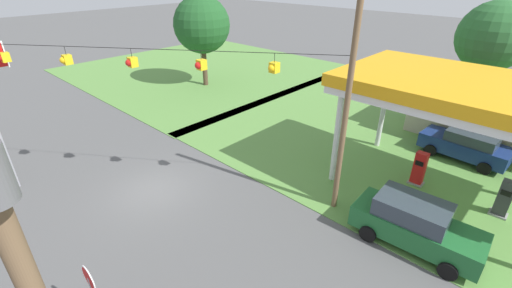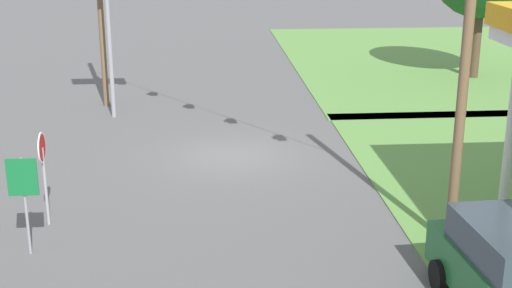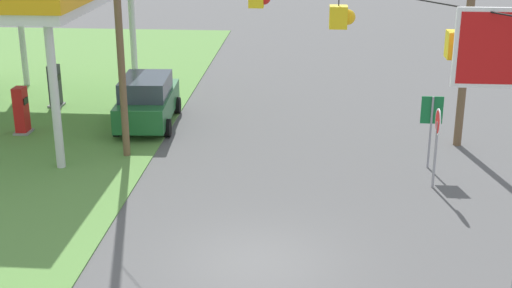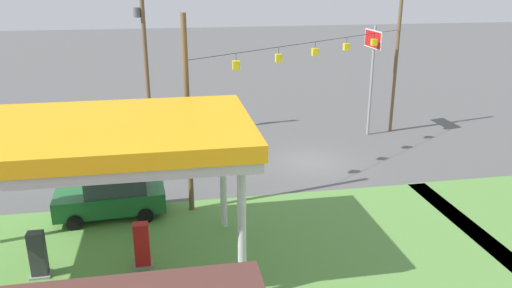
{
  "view_description": "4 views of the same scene",
  "coord_description": "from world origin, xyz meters",
  "px_view_note": "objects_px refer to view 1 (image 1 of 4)",
  "views": [
    {
      "loc": [
        13.24,
        -6.72,
        9.87
      ],
      "look_at": [
        3.27,
        3.9,
        2.28
      ],
      "focal_mm": 24.0,
      "sensor_mm": 36.0,
      "label": 1
    },
    {
      "loc": [
        22.62,
        -0.95,
        7.63
      ],
      "look_at": [
        4.53,
        0.46,
        1.85
      ],
      "focal_mm": 50.0,
      "sensor_mm": 36.0,
      "label": 2
    },
    {
      "loc": [
        -15.31,
        -1.19,
        8.45
      ],
      "look_at": [
        4.71,
        0.37,
        1.42
      ],
      "focal_mm": 50.0,
      "sensor_mm": 36.0,
      "label": 3
    },
    {
      "loc": [
        7.98,
        26.1,
        10.33
      ],
      "look_at": [
        3.83,
        3.2,
        2.43
      ],
      "focal_mm": 35.0,
      "sensor_mm": 36.0,
      "label": 4
    }
  ],
  "objects_px": {
    "car_at_pumps_rear": "(466,145)",
    "fuel_pump_far": "(504,200)",
    "stop_sign_roadside": "(91,285)",
    "tree_west_verge": "(202,25)",
    "fuel_pump_near": "(419,169)",
    "car_at_pumps_front": "(415,224)",
    "gas_station_canopy": "(487,96)",
    "tree_behind_station": "(493,37)"
  },
  "relations": [
    {
      "from": "fuel_pump_near",
      "to": "stop_sign_roadside",
      "type": "relative_size",
      "value": 0.72
    },
    {
      "from": "fuel_pump_far",
      "to": "car_at_pumps_front",
      "type": "height_order",
      "value": "car_at_pumps_front"
    },
    {
      "from": "fuel_pump_far",
      "to": "tree_behind_station",
      "type": "xyz_separation_m",
      "value": [
        -4.57,
        14.38,
        4.44
      ]
    },
    {
      "from": "car_at_pumps_rear",
      "to": "fuel_pump_far",
      "type": "bearing_deg",
      "value": 124.17
    },
    {
      "from": "gas_station_canopy",
      "to": "car_at_pumps_rear",
      "type": "height_order",
      "value": "gas_station_canopy"
    },
    {
      "from": "gas_station_canopy",
      "to": "tree_west_verge",
      "type": "relative_size",
      "value": 1.5
    },
    {
      "from": "tree_behind_station",
      "to": "fuel_pump_far",
      "type": "bearing_deg",
      "value": -72.38
    },
    {
      "from": "car_at_pumps_front",
      "to": "tree_west_verge",
      "type": "bearing_deg",
      "value": 157.76
    },
    {
      "from": "fuel_pump_far",
      "to": "car_at_pumps_front",
      "type": "xyz_separation_m",
      "value": [
        -2.18,
        -4.42,
        0.15
      ]
    },
    {
      "from": "car_at_pumps_front",
      "to": "stop_sign_roadside",
      "type": "bearing_deg",
      "value": -121.92
    },
    {
      "from": "gas_station_canopy",
      "to": "fuel_pump_near",
      "type": "bearing_deg",
      "value": -179.95
    },
    {
      "from": "fuel_pump_near",
      "to": "tree_west_verge",
      "type": "relative_size",
      "value": 0.23
    },
    {
      "from": "fuel_pump_near",
      "to": "car_at_pumps_rear",
      "type": "xyz_separation_m",
      "value": [
        0.98,
        4.41,
        0.06
      ]
    },
    {
      "from": "fuel_pump_far",
      "to": "tree_behind_station",
      "type": "relative_size",
      "value": 0.23
    },
    {
      "from": "tree_behind_station",
      "to": "tree_west_verge",
      "type": "relative_size",
      "value": 1.0
    },
    {
      "from": "car_at_pumps_front",
      "to": "fuel_pump_near",
      "type": "bearing_deg",
      "value": 104.84
    },
    {
      "from": "gas_station_canopy",
      "to": "tree_behind_station",
      "type": "bearing_deg",
      "value": 100.85
    },
    {
      "from": "gas_station_canopy",
      "to": "stop_sign_roadside",
      "type": "bearing_deg",
      "value": -112.03
    },
    {
      "from": "tree_behind_station",
      "to": "stop_sign_roadside",
      "type": "bearing_deg",
      "value": -96.13
    },
    {
      "from": "fuel_pump_near",
      "to": "tree_west_verge",
      "type": "distance_m",
      "value": 21.26
    },
    {
      "from": "car_at_pumps_rear",
      "to": "stop_sign_roadside",
      "type": "distance_m",
      "value": 19.55
    },
    {
      "from": "fuel_pump_far",
      "to": "car_at_pumps_front",
      "type": "bearing_deg",
      "value": -116.21
    },
    {
      "from": "gas_station_canopy",
      "to": "fuel_pump_near",
      "type": "distance_m",
      "value": 4.65
    },
    {
      "from": "car_at_pumps_front",
      "to": "tree_west_verge",
      "type": "xyz_separation_m",
      "value": [
        -21.98,
        7.56,
        4.37
      ]
    },
    {
      "from": "gas_station_canopy",
      "to": "car_at_pumps_front",
      "type": "relative_size",
      "value": 2.41
    },
    {
      "from": "gas_station_canopy",
      "to": "tree_west_verge",
      "type": "bearing_deg",
      "value": 172.01
    },
    {
      "from": "stop_sign_roadside",
      "to": "tree_west_verge",
      "type": "xyz_separation_m",
      "value": [
        -16.5,
        17.6,
        3.55
      ]
    },
    {
      "from": "gas_station_canopy",
      "to": "tree_west_verge",
      "type": "distance_m",
      "value": 22.57
    },
    {
      "from": "car_at_pumps_front",
      "to": "tree_west_verge",
      "type": "distance_m",
      "value": 23.65
    },
    {
      "from": "gas_station_canopy",
      "to": "tree_west_verge",
      "type": "xyz_separation_m",
      "value": [
        -22.35,
        3.14,
        0.23
      ]
    },
    {
      "from": "car_at_pumps_rear",
      "to": "car_at_pumps_front",
      "type": "bearing_deg",
      "value": 96.27
    },
    {
      "from": "tree_behind_station",
      "to": "tree_west_verge",
      "type": "bearing_deg",
      "value": -150.15
    },
    {
      "from": "gas_station_canopy",
      "to": "stop_sign_roadside",
      "type": "height_order",
      "value": "gas_station_canopy"
    },
    {
      "from": "gas_station_canopy",
      "to": "tree_behind_station",
      "type": "height_order",
      "value": "tree_behind_station"
    },
    {
      "from": "fuel_pump_near",
      "to": "fuel_pump_far",
      "type": "relative_size",
      "value": 1.0
    },
    {
      "from": "fuel_pump_near",
      "to": "stop_sign_roadside",
      "type": "bearing_deg",
      "value": -105.61
    },
    {
      "from": "tree_behind_station",
      "to": "gas_station_canopy",
      "type": "bearing_deg",
      "value": -79.15
    },
    {
      "from": "stop_sign_roadside",
      "to": "tree_behind_station",
      "type": "distance_m",
      "value": 29.21
    },
    {
      "from": "gas_station_canopy",
      "to": "fuel_pump_far",
      "type": "height_order",
      "value": "gas_station_canopy"
    },
    {
      "from": "car_at_pumps_rear",
      "to": "stop_sign_roadside",
      "type": "bearing_deg",
      "value": 78.34
    },
    {
      "from": "car_at_pumps_front",
      "to": "car_at_pumps_rear",
      "type": "height_order",
      "value": "car_at_pumps_front"
    },
    {
      "from": "fuel_pump_far",
      "to": "tree_behind_station",
      "type": "height_order",
      "value": "tree_behind_station"
    }
  ]
}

